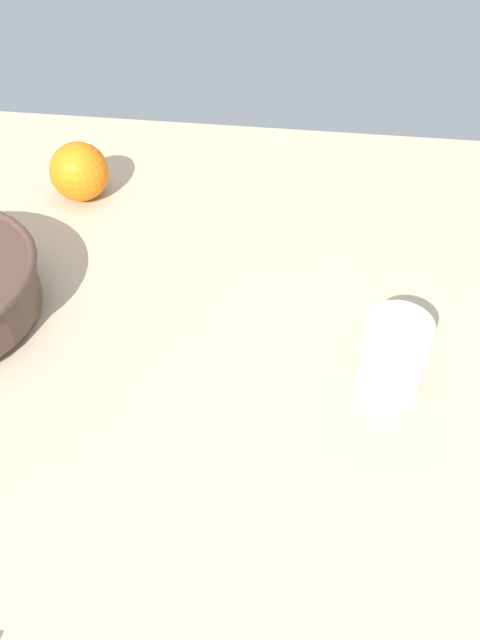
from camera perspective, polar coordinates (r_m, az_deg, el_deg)
ground_plane at (r=80.74cm, az=0.71°, el=-4.49°), size 147.23×109.79×3.00cm
juice_glass at (r=76.33cm, az=12.46°, el=-3.06°), size 7.15×7.15×9.52cm
loose_orange_0 at (r=105.84cm, az=-13.09°, el=11.81°), size 8.59×8.59×8.59cm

